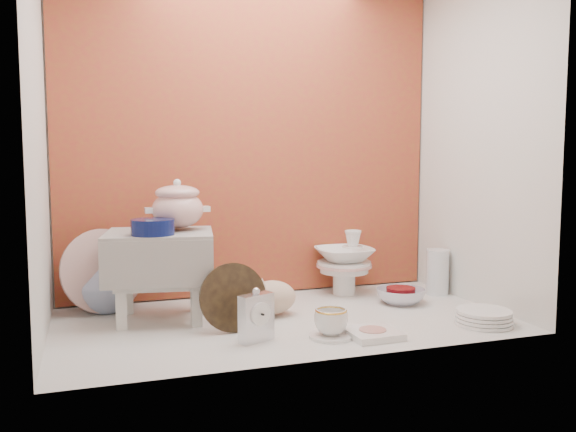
% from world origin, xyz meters
% --- Properties ---
extents(ground, '(1.80, 1.80, 0.00)m').
position_xyz_m(ground, '(0.00, 0.00, 0.00)').
color(ground, silver).
rests_on(ground, ground).
extents(niche_shell, '(1.86, 1.03, 1.53)m').
position_xyz_m(niche_shell, '(0.00, 0.18, 0.93)').
color(niche_shell, '#A32F28').
rests_on(niche_shell, ground).
extents(step_stool, '(0.47, 0.42, 0.36)m').
position_xyz_m(step_stool, '(-0.48, 0.16, 0.18)').
color(step_stool, silver).
rests_on(step_stool, ground).
extents(soup_tureen, '(0.28, 0.28, 0.21)m').
position_xyz_m(soup_tureen, '(-0.40, 0.19, 0.46)').
color(soup_tureen, white).
rests_on(soup_tureen, step_stool).
extents(cobalt_bowl, '(0.18, 0.18, 0.06)m').
position_xyz_m(cobalt_bowl, '(-0.51, 0.07, 0.39)').
color(cobalt_bowl, '#091245').
rests_on(cobalt_bowl, step_stool).
extents(floral_platter, '(0.37, 0.22, 0.35)m').
position_xyz_m(floral_platter, '(-0.69, 0.37, 0.18)').
color(floral_platter, silver).
rests_on(floral_platter, ground).
extents(blue_white_vase, '(0.25, 0.25, 0.24)m').
position_xyz_m(blue_white_vase, '(-0.68, 0.37, 0.12)').
color(blue_white_vase, white).
rests_on(blue_white_vase, ground).
extents(lacquer_tray, '(0.27, 0.09, 0.26)m').
position_xyz_m(lacquer_tray, '(-0.23, -0.09, 0.13)').
color(lacquer_tray, black).
rests_on(lacquer_tray, ground).
extents(mantel_clock, '(0.14, 0.09, 0.19)m').
position_xyz_m(mantel_clock, '(-0.19, -0.24, 0.10)').
color(mantel_clock, silver).
rests_on(mantel_clock, ground).
extents(plush_pig, '(0.28, 0.21, 0.16)m').
position_xyz_m(plush_pig, '(-0.03, 0.08, 0.08)').
color(plush_pig, '#CAAA8E').
rests_on(plush_pig, ground).
extents(teacup_saucer, '(0.16, 0.16, 0.01)m').
position_xyz_m(teacup_saucer, '(0.08, -0.28, 0.01)').
color(teacup_saucer, white).
rests_on(teacup_saucer, ground).
extents(gold_rim_teacup, '(0.12, 0.12, 0.10)m').
position_xyz_m(gold_rim_teacup, '(0.08, -0.28, 0.06)').
color(gold_rim_teacup, white).
rests_on(gold_rim_teacup, teacup_saucer).
extents(lattice_dish, '(0.19, 0.19, 0.03)m').
position_xyz_m(lattice_dish, '(0.23, -0.32, 0.01)').
color(lattice_dish, white).
rests_on(lattice_dish, ground).
extents(dinner_plate_stack, '(0.29, 0.29, 0.06)m').
position_xyz_m(dinner_plate_stack, '(0.72, -0.32, 0.03)').
color(dinner_plate_stack, white).
rests_on(dinner_plate_stack, ground).
extents(crystal_bowl, '(0.28, 0.28, 0.07)m').
position_xyz_m(crystal_bowl, '(0.58, 0.09, 0.03)').
color(crystal_bowl, silver).
rests_on(crystal_bowl, ground).
extents(clear_glass_vase, '(0.11, 0.11, 0.22)m').
position_xyz_m(clear_glass_vase, '(0.84, 0.20, 0.11)').
color(clear_glass_vase, silver).
rests_on(clear_glass_vase, ground).
extents(porcelain_tower, '(0.30, 0.30, 0.31)m').
position_xyz_m(porcelain_tower, '(0.41, 0.34, 0.15)').
color(porcelain_tower, white).
rests_on(porcelain_tower, ground).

